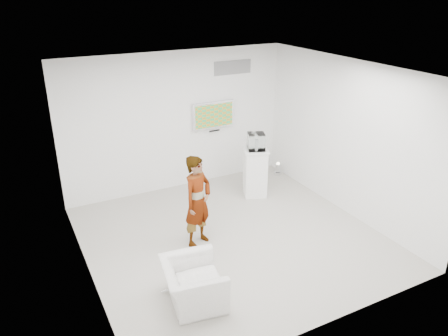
# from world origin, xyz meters

# --- Properties ---
(room) EXTENTS (5.01, 5.01, 3.00)m
(room) POSITION_xyz_m (0.00, 0.00, 1.50)
(room) COLOR #AAA39C
(room) RESTS_ON ground
(tv) EXTENTS (1.00, 0.08, 0.60)m
(tv) POSITION_xyz_m (0.85, 2.45, 1.55)
(tv) COLOR silver
(tv) RESTS_ON room
(logo_decal) EXTENTS (0.90, 0.02, 0.30)m
(logo_decal) POSITION_xyz_m (1.35, 2.49, 2.55)
(logo_decal) COLOR gray
(logo_decal) RESTS_ON room
(person) EXTENTS (0.71, 0.62, 1.64)m
(person) POSITION_xyz_m (-0.60, 0.12, 0.82)
(person) COLOR white
(person) RESTS_ON room
(armchair) EXTENTS (0.97, 1.06, 0.61)m
(armchair) POSITION_xyz_m (-1.31, -1.25, 0.31)
(armchair) COLOR white
(armchair) RESTS_ON room
(pedestal) EXTENTS (0.66, 0.66, 1.04)m
(pedestal) POSITION_xyz_m (1.27, 1.31, 0.52)
(pedestal) COLOR white
(pedestal) RESTS_ON room
(floor_uplight) EXTENTS (0.24, 0.24, 0.30)m
(floor_uplight) POSITION_xyz_m (2.33, 1.98, 0.15)
(floor_uplight) COLOR silver
(floor_uplight) RESTS_ON room
(vitrine) EXTENTS (0.45, 0.45, 0.35)m
(vitrine) POSITION_xyz_m (1.27, 1.31, 1.22)
(vitrine) COLOR white
(vitrine) RESTS_ON pedestal
(console) EXTENTS (0.12, 0.18, 0.24)m
(console) POSITION_xyz_m (1.27, 1.31, 1.16)
(console) COLOR white
(console) RESTS_ON pedestal
(wii_remote) EXTENTS (0.05, 0.13, 0.03)m
(wii_remote) POSITION_xyz_m (-0.45, 0.37, 1.48)
(wii_remote) COLOR white
(wii_remote) RESTS_ON person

